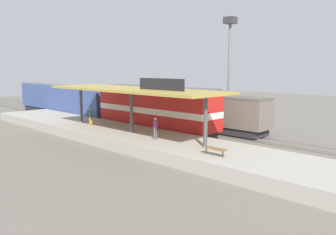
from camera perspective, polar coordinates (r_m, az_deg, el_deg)
The scene contains 12 objects.
ground_plane at distance 34.20m, azimuth 2.54°, elevation -2.55°, with size 120.00×120.00×0.00m, color #666056.
track_near at distance 32.76m, azimuth 0.20°, elevation -2.96°, with size 3.20×110.00×0.16m.
track_far at distance 36.14m, azimuth 5.30°, elevation -1.95°, with size 3.20×110.00×0.16m.
platform at distance 29.62m, azimuth -6.04°, elevation -3.37°, with size 6.00×44.00×0.90m, color #9E998E.
station_canopy at distance 29.02m, azimuth -6.05°, elevation 4.54°, with size 5.20×18.00×4.70m.
platform_bench at distance 21.75m, azimuth 7.76°, elevation -5.19°, with size 0.44×1.70×0.50m.
locomotive at distance 33.80m, azimuth -2.23°, elevation 1.46°, with size 2.93×14.43×4.44m.
passenger_carriage_single at distance 48.46m, azimuth -17.00°, elevation 3.01°, with size 2.90×20.00×4.24m.
freight_car at distance 34.82m, azimuth 7.49°, elevation 0.86°, with size 2.80×12.00×3.54m.
light_mast at distance 37.42m, azimuth 10.24°, elevation 11.16°, with size 1.10×1.10×11.70m.
person_waiting at distance 33.65m, azimuth -12.77°, elevation 0.28°, with size 0.34×0.34×1.71m.
person_walking at distance 26.38m, azimuth -2.12°, elevation -1.64°, with size 0.34×0.34×1.71m.
Camera 1 is at (-23.00, -22.46, 6.31)m, focal length 36.56 mm.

